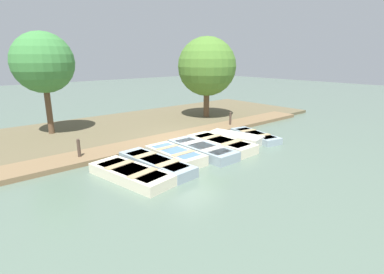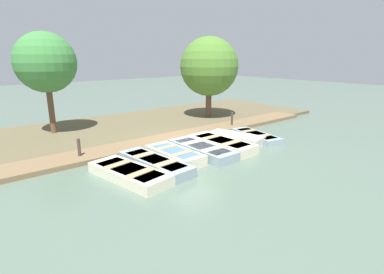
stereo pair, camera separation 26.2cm
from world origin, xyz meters
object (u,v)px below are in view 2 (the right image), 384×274
(rowboat_3, at_px, (202,150))
(rowboat_5, at_px, (235,138))
(rowboat_2, at_px, (175,155))
(park_tree_far_left, at_px, (45,63))
(mooring_post_near, at_px, (79,149))
(mooring_post_far, at_px, (232,120))
(rowboat_6, at_px, (256,136))
(rowboat_1, at_px, (155,163))
(rowboat_4, at_px, (221,144))
(park_tree_left, at_px, (209,67))
(rowboat_0, at_px, (129,173))

(rowboat_3, bearing_deg, rowboat_5, 97.63)
(rowboat_2, height_order, park_tree_far_left, park_tree_far_left)
(rowboat_3, xyz_separation_m, rowboat_5, (-0.36, 2.52, 0.00))
(rowboat_5, xyz_separation_m, mooring_post_near, (-2.19, -6.86, 0.27))
(rowboat_5, xyz_separation_m, mooring_post_far, (-2.19, 2.07, 0.27))
(rowboat_6, bearing_deg, rowboat_1, -76.42)
(rowboat_4, relative_size, park_tree_far_left, 0.63)
(rowboat_1, distance_m, park_tree_left, 9.87)
(rowboat_1, distance_m, park_tree_far_left, 8.38)
(rowboat_0, relative_size, mooring_post_far, 3.58)
(rowboat_0, distance_m, park_tree_left, 10.95)
(mooring_post_far, bearing_deg, park_tree_far_left, -118.72)
(rowboat_0, bearing_deg, rowboat_3, 85.67)
(rowboat_0, relative_size, park_tree_left, 0.64)
(rowboat_1, distance_m, rowboat_5, 5.00)
(rowboat_0, distance_m, rowboat_1, 1.23)
(rowboat_4, bearing_deg, rowboat_0, -86.57)
(rowboat_2, bearing_deg, mooring_post_near, -129.16)
(rowboat_2, distance_m, rowboat_4, 2.58)
(rowboat_6, xyz_separation_m, park_tree_far_left, (-7.21, -7.77, 3.61))
(rowboat_1, xyz_separation_m, rowboat_3, (-0.13, 2.46, 0.01))
(rowboat_0, distance_m, rowboat_5, 6.23)
(mooring_post_far, relative_size, park_tree_far_left, 0.18)
(rowboat_0, distance_m, rowboat_6, 7.42)
(park_tree_left, bearing_deg, rowboat_3, -44.63)
(rowboat_4, distance_m, park_tree_left, 7.24)
(rowboat_1, relative_size, mooring_post_near, 3.73)
(rowboat_2, bearing_deg, rowboat_4, 87.20)
(rowboat_6, distance_m, park_tree_left, 6.27)
(rowboat_2, distance_m, mooring_post_near, 3.86)
(mooring_post_far, bearing_deg, mooring_post_near, -90.00)
(mooring_post_near, bearing_deg, rowboat_4, 66.00)
(park_tree_left, bearing_deg, rowboat_4, -37.08)
(rowboat_1, height_order, rowboat_5, rowboat_5)
(mooring_post_near, bearing_deg, park_tree_far_left, 176.29)
(rowboat_2, bearing_deg, park_tree_far_left, -159.86)
(rowboat_3, bearing_deg, rowboat_1, -87.33)
(rowboat_1, height_order, rowboat_6, rowboat_1)
(rowboat_4, bearing_deg, rowboat_1, -88.79)
(rowboat_2, distance_m, rowboat_6, 5.07)
(mooring_post_near, height_order, mooring_post_far, same)
(rowboat_2, xyz_separation_m, mooring_post_near, (-2.40, -3.01, 0.26))
(rowboat_2, distance_m, rowboat_5, 3.85)
(rowboat_5, bearing_deg, mooring_post_near, -121.71)
(rowboat_0, height_order, mooring_post_near, mooring_post_near)
(rowboat_6, bearing_deg, park_tree_left, 176.30)
(park_tree_far_left, height_order, park_tree_left, park_tree_left)
(rowboat_0, relative_size, rowboat_4, 1.02)
(rowboat_5, relative_size, mooring_post_near, 3.04)
(park_tree_left, bearing_deg, rowboat_5, -28.46)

